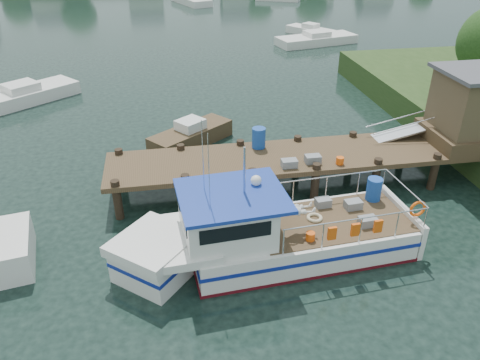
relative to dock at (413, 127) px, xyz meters
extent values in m
plane|color=black|center=(-6.51, -0.01, -2.24)|extent=(160.00, 160.00, 0.00)
cube|color=#493722|center=(-4.51, -0.01, -0.94)|extent=(16.00, 3.00, 0.20)
cylinder|color=black|center=(-12.01, -1.31, -1.59)|extent=(0.32, 0.32, 1.90)
cylinder|color=black|center=(-12.01, 1.29, -1.59)|extent=(0.32, 0.32, 1.90)
cylinder|color=black|center=(-9.51, -1.31, -1.59)|extent=(0.32, 0.32, 1.90)
cylinder|color=black|center=(-9.51, 1.29, -1.59)|extent=(0.32, 0.32, 1.90)
cylinder|color=black|center=(-7.01, -1.31, -1.59)|extent=(0.32, 0.32, 1.90)
cylinder|color=black|center=(-7.01, 1.29, -1.59)|extent=(0.32, 0.32, 1.90)
cylinder|color=black|center=(-4.51, -1.31, -1.59)|extent=(0.32, 0.32, 1.90)
cylinder|color=black|center=(-4.51, 1.29, -1.59)|extent=(0.32, 0.32, 1.90)
cylinder|color=black|center=(-2.01, -1.31, -1.59)|extent=(0.32, 0.32, 1.90)
cylinder|color=black|center=(-2.01, 1.29, -1.59)|extent=(0.32, 0.32, 1.90)
cylinder|color=black|center=(0.49, -1.31, -1.59)|extent=(0.32, 0.32, 1.90)
cylinder|color=black|center=(0.49, 1.29, -1.59)|extent=(0.32, 0.32, 1.90)
cylinder|color=black|center=(2.99, 1.29, -1.59)|extent=(0.32, 0.32, 1.90)
cube|color=#493722|center=(2.49, -0.01, -0.54)|extent=(3.20, 3.00, 0.60)
cube|color=brown|center=(2.49, -0.01, 0.86)|extent=(2.60, 2.60, 2.40)
cube|color=#A5A8AD|center=(0.19, 0.89, -0.59)|extent=(3.34, 0.90, 0.79)
cylinder|color=silver|center=(0.19, 0.49, -0.09)|extent=(3.34, 0.05, 0.76)
cylinder|color=silver|center=(0.19, 1.29, -0.09)|extent=(3.34, 0.05, 0.76)
cube|color=slate|center=(-5.51, -1.01, -0.68)|extent=(0.60, 0.40, 0.30)
cube|color=slate|center=(-4.51, -0.81, -0.68)|extent=(0.60, 0.40, 0.30)
cylinder|color=#E4510D|center=(-3.51, -1.11, -0.69)|extent=(0.30, 0.30, 0.28)
cylinder|color=#16429A|center=(-6.31, 0.89, -0.40)|extent=(0.56, 0.56, 0.85)
cube|color=silver|center=(-6.03, -4.38, -1.70)|extent=(7.25, 3.34, 1.08)
cube|color=silver|center=(-10.72, -4.73, -1.70)|extent=(2.82, 2.82, 1.08)
cube|color=silver|center=(-10.72, -4.73, -1.02)|extent=(3.08, 3.10, 0.33)
cube|color=silver|center=(-9.78, -4.66, -1.04)|extent=(2.08, 2.82, 0.28)
cube|color=navy|center=(-6.03, -4.38, -1.56)|extent=(7.35, 3.38, 0.13)
cube|color=navy|center=(-10.72, -4.73, -1.56)|extent=(2.87, 2.87, 0.13)
cube|color=#4F0B12|center=(-6.03, -4.38, -2.19)|extent=(7.35, 3.36, 0.13)
cube|color=#493722|center=(-4.90, -4.30, -1.15)|extent=(5.26, 2.91, 0.04)
cube|color=silver|center=(-2.36, -4.11, -1.61)|extent=(0.40, 2.83, 1.27)
cube|color=silver|center=(-8.47, -4.56, -0.45)|extent=(2.81, 2.64, 1.41)
cube|color=black|center=(-8.38, -5.79, -0.17)|extent=(2.07, 0.19, 0.47)
cube|color=black|center=(-8.56, -3.33, -0.17)|extent=(2.07, 0.19, 0.47)
cube|color=black|center=(-9.79, -4.66, -0.17)|extent=(0.16, 1.69, 0.47)
cube|color=#183396|center=(-8.28, -4.55, 0.30)|extent=(3.39, 2.96, 0.11)
cylinder|color=silver|center=(-7.91, -4.52, 1.10)|extent=(0.08, 0.08, 1.51)
cylinder|color=silver|center=(-9.00, -5.08, 1.48)|extent=(0.02, 0.02, 2.26)
cylinder|color=silver|center=(-9.07, -4.14, 1.48)|extent=(0.02, 0.02, 2.26)
sphere|color=silver|center=(-7.46, -4.11, 0.49)|extent=(0.36, 0.36, 0.34)
cylinder|color=silver|center=(-4.66, -5.59, -0.26)|extent=(4.70, 0.39, 0.04)
cylinder|color=silver|center=(-4.86, -2.99, -0.26)|extent=(4.70, 0.39, 0.04)
cylinder|color=silver|center=(-2.38, -4.11, -0.26)|extent=(0.23, 2.59, 0.04)
cylinder|color=silver|center=(-6.96, -5.76, -0.71)|extent=(0.04, 0.04, 0.89)
cylinder|color=silver|center=(-7.16, -3.16, -0.71)|extent=(0.04, 0.04, 0.89)
cylinder|color=silver|center=(-5.74, -5.67, -0.71)|extent=(0.04, 0.04, 0.89)
cylinder|color=silver|center=(-5.94, -3.07, -0.71)|extent=(0.04, 0.04, 0.89)
cylinder|color=silver|center=(-4.52, -5.57, -0.71)|extent=(0.04, 0.04, 0.89)
cylinder|color=silver|center=(-4.71, -2.98, -0.71)|extent=(0.04, 0.04, 0.89)
cylinder|color=silver|center=(-3.30, -5.48, -0.71)|extent=(0.04, 0.04, 0.89)
cylinder|color=silver|center=(-3.49, -2.89, -0.71)|extent=(0.04, 0.04, 0.89)
cylinder|color=silver|center=(-2.32, -5.41, -0.71)|extent=(0.04, 0.04, 0.89)
cylinder|color=silver|center=(-2.51, -2.82, -0.71)|extent=(0.04, 0.04, 0.89)
cube|color=slate|center=(-3.92, -4.79, -0.99)|extent=(0.59, 0.42, 0.30)
cube|color=slate|center=(-4.00, -3.76, -0.99)|extent=(0.59, 0.42, 0.30)
cube|color=slate|center=(-4.96, -3.45, -0.99)|extent=(0.54, 0.40, 0.30)
cylinder|color=#16429A|center=(-3.08, -3.32, -0.73)|extent=(0.56, 0.56, 0.83)
cylinder|color=#E4510D|center=(-5.97, -5.23, -1.01)|extent=(0.30, 0.30, 0.28)
torus|color=#BFB28C|center=(-5.48, -4.15, -1.09)|extent=(0.56, 0.56, 0.11)
torus|color=#E4510D|center=(-2.29, -4.86, -0.64)|extent=(0.59, 0.14, 0.58)
cube|color=#E4510D|center=(-5.46, -5.66, -0.64)|extent=(0.27, 0.11, 0.42)
cube|color=#E4510D|center=(-4.71, -5.61, -0.64)|extent=(0.27, 0.11, 0.42)
cube|color=#E4510D|center=(-3.96, -5.55, -0.64)|extent=(0.27, 0.11, 0.42)
imported|color=silver|center=(-6.57, -4.71, -0.33)|extent=(0.44, 0.63, 1.66)
cube|color=#493722|center=(-8.86, 4.71, -1.84)|extent=(4.34, 3.86, 0.80)
cube|color=silver|center=(-8.86, 4.71, -1.23)|extent=(1.61, 1.58, 0.52)
cube|color=silver|center=(-18.31, 12.32, -1.86)|extent=(6.39, 5.80, 0.75)
cube|color=silver|center=(-18.31, 12.32, -1.29)|extent=(2.38, 2.35, 0.48)
cube|color=silver|center=(4.14, 26.93, -1.91)|extent=(4.04, 4.80, 0.66)
cube|color=silver|center=(4.14, 26.93, -1.41)|extent=(1.69, 1.74, 0.43)
cube|color=silver|center=(3.58, 23.39, -1.89)|extent=(7.41, 3.96, 0.71)
cube|color=silver|center=(3.58, 23.39, -1.35)|extent=(2.31, 2.10, 0.45)
cube|color=silver|center=(-5.44, 46.59, -1.84)|extent=(4.85, 7.79, 0.79)
camera|label=1|loc=(-10.09, -16.30, 7.58)|focal=35.00mm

